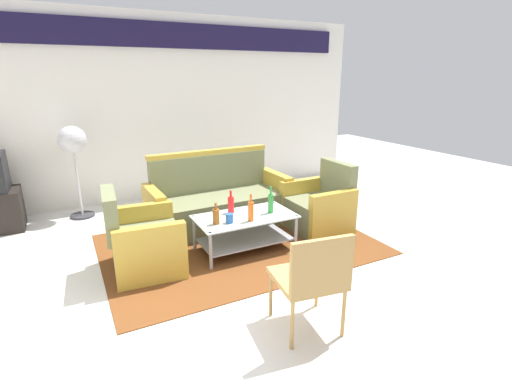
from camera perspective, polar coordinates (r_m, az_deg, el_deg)
ground_plane at (r=3.91m, az=1.48°, el=-12.06°), size 14.00×14.00×0.00m
wall_back at (r=6.28m, az=-12.26°, el=12.78°), size 6.52×0.19×2.80m
rug at (r=4.51m, az=-2.50°, el=-7.81°), size 3.04×2.12×0.01m
couch at (r=4.97m, az=-5.63°, el=-1.64°), size 1.82×0.79×0.96m
armchair_left at (r=4.02m, az=-16.54°, el=-7.38°), size 0.75×0.81×0.85m
armchair_right at (r=4.91m, az=9.41°, el=-2.37°), size 0.70×0.76×0.85m
coffee_table at (r=4.28m, az=-1.65°, el=-5.33°), size 1.10×0.60×0.40m
bottle_green at (r=4.29m, az=2.21°, el=-1.63°), size 0.06×0.06×0.31m
bottle_red at (r=4.31m, az=-3.77°, el=-1.86°), size 0.07×0.07×0.26m
bottle_orange at (r=4.05m, az=-0.78°, el=-2.83°), size 0.06×0.06×0.30m
bottle_brown at (r=4.00m, az=-6.00°, el=-3.60°), size 0.07×0.07×0.23m
cup at (r=4.03m, az=-3.99°, el=-3.94°), size 0.08×0.08×0.10m
pedestal_fan at (r=5.66m, az=-25.73°, el=6.34°), size 0.36×0.36×1.27m
wicker_chair at (r=2.89m, az=8.48°, el=-12.23°), size 0.54×0.54×0.84m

